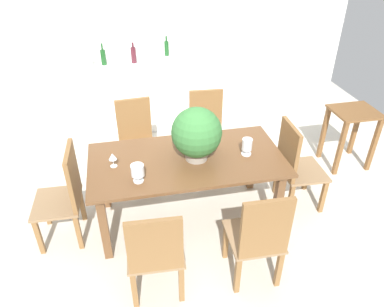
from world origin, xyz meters
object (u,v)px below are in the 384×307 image
at_px(chair_near_right, 259,236).
at_px(wine_bottle_clear, 90,59).
at_px(flower_centerpiece, 197,133).
at_px(crystal_vase_right, 200,131).
at_px(crystal_vase_center_near, 247,145).
at_px(chair_near_left, 155,253).
at_px(crystal_vase_left, 138,171).
at_px(chair_far_right, 207,129).
at_px(chair_far_left, 136,137).
at_px(wine_bottle_amber, 103,57).
at_px(wine_bottle_tall, 156,54).
at_px(wine_bottle_green, 167,48).
at_px(wine_bottle_dark, 134,55).
at_px(chair_foot_end, 295,163).
at_px(chair_head_end, 66,192).
at_px(dining_table, 187,167).
at_px(wine_glass, 113,157).
at_px(side_table, 351,126).
at_px(kitchen_counter, 137,94).

xyz_separation_m(chair_near_right, wine_bottle_clear, (-1.33, 3.08, 0.54)).
distance_m(flower_centerpiece, crystal_vase_right, 0.37).
bearing_deg(crystal_vase_center_near, chair_near_left, -140.00).
relative_size(chair_near_right, crystal_vase_center_near, 5.83).
distance_m(crystal_vase_left, crystal_vase_right, 0.88).
bearing_deg(chair_far_right, crystal_vase_left, -124.15).
relative_size(chair_far_left, wine_bottle_amber, 3.35).
height_order(crystal_vase_right, wine_bottle_tall, wine_bottle_tall).
bearing_deg(crystal_vase_center_near, wine_bottle_clear, 124.11).
relative_size(crystal_vase_left, wine_bottle_green, 0.60).
xyz_separation_m(wine_bottle_amber, wine_bottle_dark, (0.41, -0.00, 0.01)).
height_order(chair_foot_end, wine_bottle_tall, wine_bottle_tall).
bearing_deg(chair_head_end, wine_bottle_green, 152.99).
relative_size(flower_centerpiece, wine_bottle_clear, 2.13).
relative_size(chair_head_end, wine_bottle_green, 3.50).
xyz_separation_m(dining_table, crystal_vase_left, (-0.48, -0.26, 0.21)).
relative_size(chair_foot_end, wine_bottle_amber, 3.40).
bearing_deg(wine_glass, dining_table, -1.06).
xyz_separation_m(chair_far_left, wine_bottle_green, (0.61, 1.51, 0.57)).
relative_size(crystal_vase_center_near, wine_bottle_green, 0.60).
bearing_deg(wine_glass, crystal_vase_right, 17.67).
bearing_deg(crystal_vase_left, chair_head_end, 158.88).
height_order(chair_foot_end, crystal_vase_left, chair_foot_end).
bearing_deg(wine_bottle_dark, chair_far_left, -94.90).
height_order(chair_near_right, wine_bottle_green, wine_bottle_green).
distance_m(crystal_vase_left, crystal_vase_center_near, 1.09).
relative_size(chair_foot_end, crystal_vase_right, 5.56).
bearing_deg(chair_near_right, crystal_vase_center_near, -99.51).
distance_m(wine_bottle_green, side_table, 2.76).
relative_size(chair_head_end, wine_glass, 7.00).
xyz_separation_m(flower_centerpiece, wine_glass, (-0.78, 0.03, -0.17)).
bearing_deg(chair_head_end, wine_bottle_amber, 170.95).
relative_size(chair_near_left, wine_bottle_amber, 3.23).
distance_m(chair_far_right, chair_foot_end, 1.16).
xyz_separation_m(chair_head_end, crystal_vase_center_near, (1.74, -0.04, 0.32)).
distance_m(crystal_vase_right, kitchen_counter, 2.04).
height_order(chair_foot_end, chair_far_left, chair_foot_end).
bearing_deg(wine_bottle_clear, wine_bottle_dark, 2.30).
bearing_deg(kitchen_counter, wine_bottle_dark, -91.50).
xyz_separation_m(wine_bottle_green, wine_bottle_dark, (-0.50, -0.22, 0.00)).
distance_m(chair_head_end, crystal_vase_center_near, 1.77).
distance_m(dining_table, wine_glass, 0.72).
relative_size(chair_foot_end, wine_bottle_dark, 3.54).
relative_size(chair_near_left, crystal_vase_right, 5.28).
xyz_separation_m(chair_head_end, chair_foot_end, (2.31, 0.01, -0.00)).
distance_m(wine_bottle_green, wine_bottle_tall, 0.27).
xyz_separation_m(chair_near_left, crystal_vase_left, (-0.06, 0.63, 0.35)).
bearing_deg(chair_near_right, chair_near_left, 0.44).
bearing_deg(wine_bottle_amber, crystal_vase_left, -84.26).
height_order(chair_foot_end, wine_bottle_green, wine_bottle_green).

